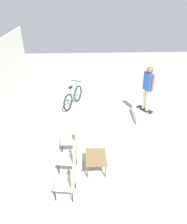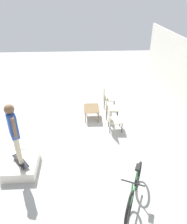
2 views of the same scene
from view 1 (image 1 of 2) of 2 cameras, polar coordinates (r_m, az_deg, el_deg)
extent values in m
plane|color=#A8A8A3|center=(8.03, 11.51, -7.35)|extent=(24.00, 24.00, 0.00)
cube|color=silver|center=(9.32, 13.36, -0.76)|extent=(1.09, 0.94, 0.31)
cylinder|color=#B7B7BC|center=(8.80, 14.32, -1.70)|extent=(0.05, 0.94, 0.05)
cube|color=black|center=(9.26, 13.26, 0.75)|extent=(0.72, 0.61, 0.02)
cylinder|color=white|center=(9.31, 11.69, 0.88)|extent=(0.06, 0.06, 0.05)
cylinder|color=white|center=(9.47, 12.59, 1.30)|extent=(0.06, 0.06, 0.05)
cylinder|color=white|center=(9.07, 13.91, -0.23)|extent=(0.06, 0.06, 0.05)
cylinder|color=white|center=(9.24, 14.79, 0.23)|extent=(0.06, 0.06, 0.05)
cylinder|color=#C6B793|center=(8.98, 14.03, 2.90)|extent=(0.13, 0.13, 0.86)
cylinder|color=#C6B793|center=(9.13, 13.13, 3.46)|extent=(0.13, 0.13, 0.86)
cube|color=#2D51B7|center=(8.75, 14.18, 7.70)|extent=(0.43, 0.35, 0.68)
cylinder|color=brown|center=(8.57, 15.27, 7.46)|extent=(0.09, 0.09, 0.58)
cylinder|color=brown|center=(8.89, 13.20, 8.55)|extent=(0.09, 0.09, 0.58)
sphere|color=brown|center=(8.59, 14.56, 10.58)|extent=(0.25, 0.25, 0.25)
cube|color=brown|center=(6.54, 0.65, -11.70)|extent=(0.81, 0.61, 0.02)
cylinder|color=brown|center=(6.45, 3.14, -15.20)|extent=(0.04, 0.04, 0.43)
cylinder|color=brown|center=(6.96, 2.63, -11.09)|extent=(0.04, 0.04, 0.43)
cylinder|color=brown|center=(6.43, -1.56, -15.34)|extent=(0.04, 0.04, 0.43)
cylinder|color=brown|center=(6.94, -1.65, -11.21)|extent=(0.04, 0.04, 0.43)
cylinder|color=black|center=(6.28, -8.96, -17.56)|extent=(0.03, 0.03, 0.38)
cylinder|color=black|center=(6.00, -9.98, -20.61)|extent=(0.03, 0.03, 0.38)
cylinder|color=black|center=(6.20, -4.80, -17.99)|extent=(0.03, 0.03, 0.38)
cylinder|color=black|center=(5.92, -5.56, -21.12)|extent=(0.03, 0.03, 0.38)
cube|color=beige|center=(5.93, -7.47, -17.93)|extent=(0.58, 0.58, 0.05)
cube|color=beige|center=(5.68, -5.20, -16.17)|extent=(0.52, 0.11, 0.54)
cylinder|color=black|center=(6.92, -8.24, -12.00)|extent=(0.03, 0.03, 0.38)
cylinder|color=black|center=(6.61, -9.06, -14.52)|extent=(0.03, 0.03, 0.38)
cylinder|color=black|center=(6.85, -4.56, -12.30)|extent=(0.03, 0.03, 0.38)
cylinder|color=black|center=(6.53, -5.17, -14.87)|extent=(0.03, 0.03, 0.38)
cube|color=beige|center=(6.58, -6.87, -12.03)|extent=(0.58, 0.58, 0.05)
cube|color=beige|center=(6.34, -4.87, -10.21)|extent=(0.52, 0.10, 0.54)
cylinder|color=black|center=(7.60, -7.90, -7.55)|extent=(0.03, 0.03, 0.38)
cylinder|color=black|center=(7.26, -8.15, -9.65)|extent=(0.03, 0.03, 0.38)
cylinder|color=black|center=(7.57, -4.56, -7.50)|extent=(0.03, 0.03, 0.38)
cylinder|color=black|center=(7.23, -4.63, -9.62)|extent=(0.03, 0.03, 0.38)
cube|color=beige|center=(7.28, -6.41, -7.23)|extent=(0.52, 0.52, 0.05)
cube|color=beige|center=(7.09, -4.60, -5.29)|extent=(0.52, 0.04, 0.54)
torus|color=black|center=(10.42, -4.09, 4.86)|extent=(0.72, 0.37, 0.77)
torus|color=black|center=(9.62, -6.68, 2.50)|extent=(0.72, 0.37, 0.77)
cylinder|color=#338447|center=(10.02, -5.34, 3.73)|extent=(0.84, 0.41, 0.04)
cylinder|color=#338447|center=(9.75, -5.89, 4.78)|extent=(0.04, 0.04, 0.56)
cube|color=black|center=(9.62, -5.99, 6.47)|extent=(0.24, 0.18, 0.06)
cylinder|color=#338447|center=(10.20, -4.40, 6.35)|extent=(0.04, 0.04, 0.67)
cylinder|color=black|center=(10.07, -4.47, 8.10)|extent=(0.24, 0.49, 0.03)
camera|label=2|loc=(12.60, 0.63, 29.50)|focal=35.00mm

